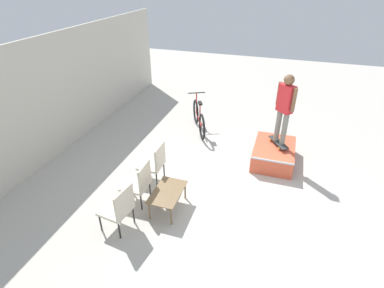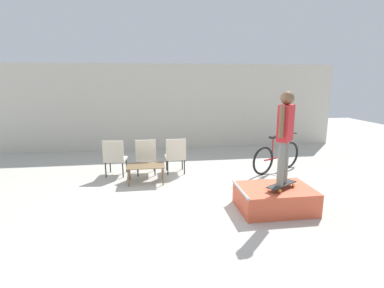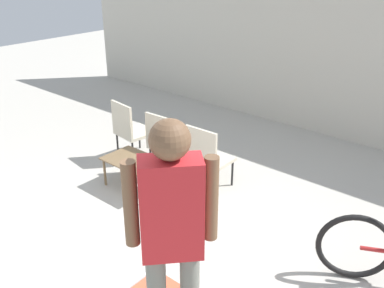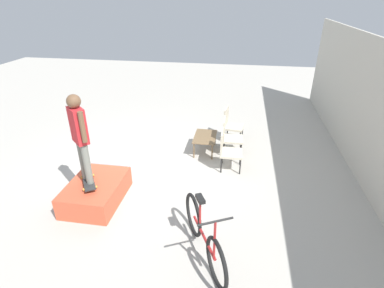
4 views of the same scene
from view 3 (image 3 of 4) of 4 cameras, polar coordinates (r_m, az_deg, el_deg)
The scene contains 7 objects.
ground_plane at distance 4.93m, azimuth -10.53°, elevation -15.22°, with size 24.00×24.00×0.00m, color #B7B2A8.
house_wall_back at distance 7.97m, azimuth 17.12°, elevation 11.66°, with size 12.00×0.06×3.00m.
person_skater at distance 2.67m, azimuth -2.71°, elevation -11.08°, with size 0.41×0.44×1.74m.
coffee_table at distance 6.05m, azimuth -7.56°, elevation -2.62°, with size 0.91×0.57×0.44m.
patio_chair_left at distance 6.91m, azimuth -8.27°, elevation 2.14°, with size 0.59×0.59×0.97m.
patio_chair_center at distance 6.38m, azimuth -3.48°, elevation 0.41°, with size 0.53×0.53×0.97m.
patio_chair_right at distance 5.91m, azimuth 2.00°, elevation -1.58°, with size 0.53×0.53×0.97m.
Camera 3 is at (3.08, -2.28, 3.11)m, focal length 40.00 mm.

